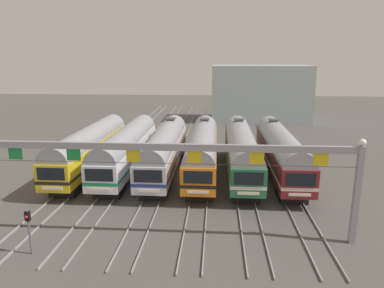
# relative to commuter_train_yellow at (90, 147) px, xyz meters

# --- Properties ---
(ground_plane) EXTENTS (160.00, 160.00, 0.00)m
(ground_plane) POSITION_rel_commuter_train_yellow_xyz_m (9.87, 0.01, -2.69)
(ground_plane) COLOR #4C4944
(track_bed) EXTENTS (21.25, 70.00, 0.15)m
(track_bed) POSITION_rel_commuter_train_yellow_xyz_m (9.87, 17.01, -2.61)
(track_bed) COLOR gray
(track_bed) RESTS_ON ground
(commuter_train_yellow) EXTENTS (2.88, 18.06, 4.77)m
(commuter_train_yellow) POSITION_rel_commuter_train_yellow_xyz_m (0.00, 0.00, 0.00)
(commuter_train_yellow) COLOR gold
(commuter_train_yellow) RESTS_ON ground
(commuter_train_white) EXTENTS (2.88, 18.06, 4.77)m
(commuter_train_white) POSITION_rel_commuter_train_yellow_xyz_m (3.95, 0.00, 0.00)
(commuter_train_white) COLOR white
(commuter_train_white) RESTS_ON ground
(commuter_train_silver) EXTENTS (2.88, 18.06, 5.05)m
(commuter_train_silver) POSITION_rel_commuter_train_yellow_xyz_m (7.90, 0.00, 0.00)
(commuter_train_silver) COLOR silver
(commuter_train_silver) RESTS_ON ground
(commuter_train_orange) EXTENTS (2.88, 18.06, 5.05)m
(commuter_train_orange) POSITION_rel_commuter_train_yellow_xyz_m (11.85, 0.00, 0.00)
(commuter_train_orange) COLOR orange
(commuter_train_orange) RESTS_ON ground
(commuter_train_green) EXTENTS (2.88, 18.06, 5.05)m
(commuter_train_green) POSITION_rel_commuter_train_yellow_xyz_m (15.80, 0.00, 0.00)
(commuter_train_green) COLOR #236B42
(commuter_train_green) RESTS_ON ground
(commuter_train_maroon) EXTENTS (2.88, 18.06, 5.05)m
(commuter_train_maroon) POSITION_rel_commuter_train_yellow_xyz_m (19.75, 0.00, 0.00)
(commuter_train_maroon) COLOR maroon
(commuter_train_maroon) RESTS_ON ground
(catenary_gantry) EXTENTS (24.99, 0.44, 6.97)m
(catenary_gantry) POSITION_rel_commuter_train_yellow_xyz_m (9.87, -13.49, 2.65)
(catenary_gantry) COLOR gray
(catenary_gantry) RESTS_ON ground
(yard_signal_mast) EXTENTS (0.28, 0.35, 2.87)m
(yard_signal_mast) POSITION_rel_commuter_train_yellow_xyz_m (1.97, -16.27, -0.68)
(yard_signal_mast) COLOR #59595E
(yard_signal_mast) RESTS_ON ground
(maintenance_building) EXTENTS (18.09, 10.00, 10.45)m
(maintenance_building) POSITION_rel_commuter_train_yellow_xyz_m (21.39, 33.31, 2.54)
(maintenance_building) COLOR #9EB2B7
(maintenance_building) RESTS_ON ground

